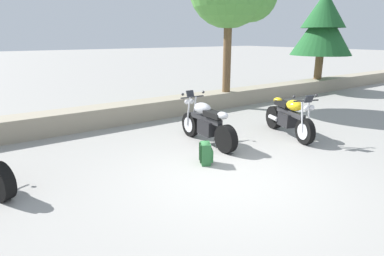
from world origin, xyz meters
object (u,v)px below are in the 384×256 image
Objects in this scene: rider_backpack at (206,152)px; pine_tree_mid_left at (323,25)px; motorcycle_yellow_far_right at (289,117)px; motorcycle_silver_centre at (206,124)px.

pine_tree_mid_left reaches higher than rider_backpack.
motorcycle_yellow_far_right is 8.24m from pine_tree_mid_left.
rider_backpack is (-2.91, -0.29, -0.24)m from motorcycle_yellow_far_right.
motorcycle_yellow_far_right is 4.24× the size of rider_backpack.
motorcycle_silver_centre is 9.80m from pine_tree_mid_left.
pine_tree_mid_left is at bearing 19.20° from motorcycle_silver_centre.
motorcycle_silver_centre reaches higher than rider_backpack.
motorcycle_silver_centre is 1.04× the size of motorcycle_yellow_far_right.
motorcycle_yellow_far_right is at bearing 5.68° from rider_backpack.
pine_tree_mid_left is (8.96, 3.12, 2.47)m from motorcycle_silver_centre.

